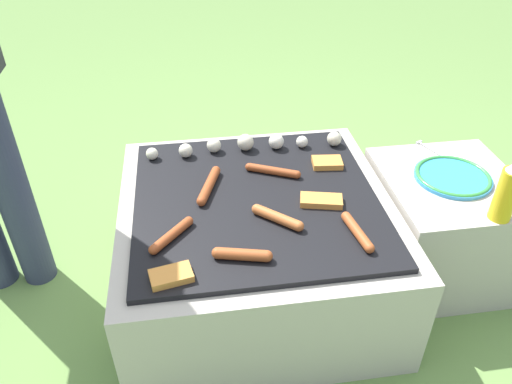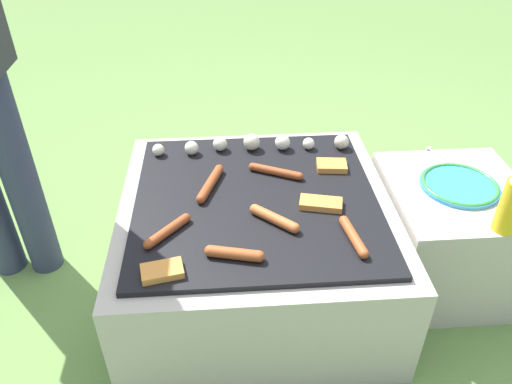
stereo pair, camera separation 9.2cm
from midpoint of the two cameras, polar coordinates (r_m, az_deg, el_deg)
name	(u,v)px [view 2 (the right image)]	position (r m, az deg, el deg)	size (l,w,h in m)	color
ground_plane	(256,284)	(1.79, 1.49, -10.55)	(14.00, 14.00, 0.00)	#608442
grill	(256,244)	(1.66, 1.59, -6.02)	(0.84, 0.84, 0.38)	#B2AA9E
side_ledge	(447,235)	(1.82, 22.32, -4.60)	(0.43, 0.47, 0.38)	#B2AA9E
sausage_front_center	(353,236)	(1.40, 12.92, -5.02)	(0.05, 0.17, 0.03)	#A34C23
sausage_back_right	(210,183)	(1.57, -3.58, 0.96)	(0.09, 0.19, 0.03)	#93421E
sausage_mid_right	(276,171)	(1.63, 3.90, 2.33)	(0.17, 0.09, 0.03)	#93421E
sausage_back_left	(168,231)	(1.40, -8.23, -4.45)	(0.12, 0.14, 0.03)	#93421E
sausage_back_center	(234,254)	(1.31, -0.47, -7.11)	(0.16, 0.06, 0.03)	#A34C23
sausage_front_left	(274,218)	(1.43, 3.94, -3.07)	(0.14, 0.13, 0.03)	#B7602D
bread_slice_right	(321,203)	(1.51, 9.15, -1.34)	(0.14, 0.09, 0.02)	#D18438
bread_slice_left	(162,271)	(1.29, -8.66, -8.97)	(0.12, 0.08, 0.02)	#D18438
bread_slice_center	(332,166)	(1.69, 10.19, 2.97)	(0.11, 0.08, 0.02)	#D18438
mushroom_row	(256,144)	(1.76, 1.54, 5.50)	(0.69, 0.07, 0.06)	beige
plate_colorful	(459,185)	(1.72, 23.67, 0.72)	(0.24, 0.24, 0.02)	#338CCC
condiment_bottle	(512,203)	(1.55, 28.74, -1.17)	(0.06, 0.06, 0.19)	gold
fork_utensil	(443,158)	(1.85, 21.96, 3.59)	(0.08, 0.17, 0.01)	silver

